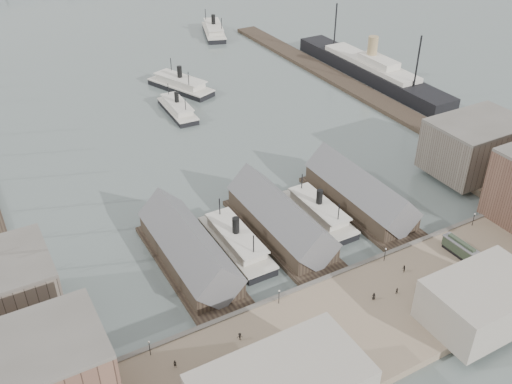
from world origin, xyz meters
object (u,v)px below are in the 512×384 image
tram (460,249)px  horse_cart_left (216,365)px  horse_cart_right (431,285)px  horse_cart_center (321,327)px  ocean_steamer (370,69)px  ferry_docked_west (236,241)px

tram → horse_cart_left: 67.68m
horse_cart_left → horse_cart_right: size_ratio=0.96×
tram → horse_cart_right: size_ratio=2.07×
horse_cart_center → ocean_steamer: bearing=-40.2°
horse_cart_left → horse_cart_right: 53.22m
ferry_docked_west → horse_cart_center: bearing=-87.4°
horse_cart_center → horse_cart_right: bearing=-90.8°
horse_cart_right → tram: bearing=-89.9°
ferry_docked_west → ocean_steamer: (105.00, 76.60, 1.52)m
ferry_docked_west → tram: 55.42m
tram → horse_cart_right: 15.52m
horse_cart_left → horse_cart_center: bearing=-89.1°
tram → horse_cart_left: size_ratio=2.16×
ferry_docked_west → horse_cart_right: 48.19m
ocean_steamer → horse_cart_right: size_ratio=18.47×
ocean_steamer → tram: size_ratio=8.90×
ferry_docked_west → horse_cart_left: ferry_docked_west is taller
horse_cart_right → ocean_steamer: bearing=-53.3°
horse_cart_left → horse_cart_center: 23.69m
horse_cart_left → ferry_docked_west: bearing=-28.4°
tram → ocean_steamer: bearing=59.5°
ocean_steamer → horse_cart_left: bearing=-139.1°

